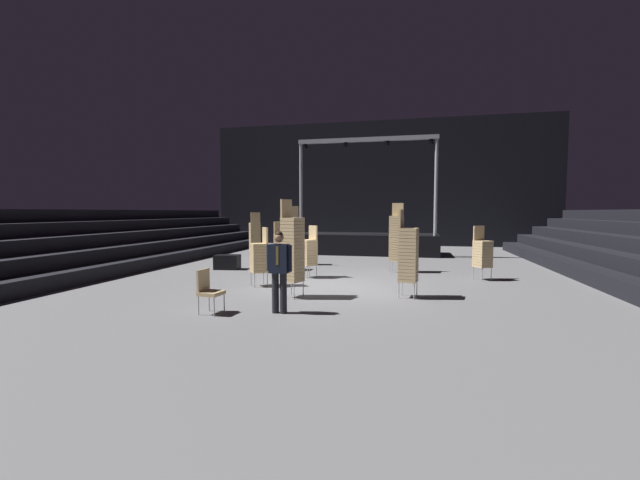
{
  "coord_description": "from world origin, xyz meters",
  "views": [
    {
      "loc": [
        2.2,
        -11.53,
        2.16
      ],
      "look_at": [
        -0.21,
        -0.95,
        1.4
      ],
      "focal_mm": 22.66,
      "sensor_mm": 36.0,
      "label": 1
    }
  ],
  "objects_px": {
    "chair_stack_mid_centre": "(396,238)",
    "equipment_road_case": "(227,262)",
    "chair_stack_mid_left": "(309,251)",
    "chair_stack_aisle_left": "(281,246)",
    "chair_stack_rear_centre": "(259,257)",
    "stage_riser": "(368,242)",
    "loose_chair_near_man": "(208,289)",
    "chair_stack_rear_right": "(292,249)",
    "chair_stack_rear_left": "(408,254)",
    "chair_stack_mid_right": "(294,236)",
    "chair_stack_front_right": "(255,236)",
    "man_with_tie": "(279,267)",
    "chair_stack_front_left": "(482,253)"
  },
  "relations": [
    {
      "from": "chair_stack_rear_centre",
      "to": "chair_stack_front_right",
      "type": "bearing_deg",
      "value": -14.49
    },
    {
      "from": "man_with_tie",
      "to": "chair_stack_front_right",
      "type": "bearing_deg",
      "value": -63.43
    },
    {
      "from": "chair_stack_rear_right",
      "to": "chair_stack_aisle_left",
      "type": "relative_size",
      "value": 1.38
    },
    {
      "from": "man_with_tie",
      "to": "chair_stack_rear_right",
      "type": "xyz_separation_m",
      "value": [
        -0.19,
        1.61,
        0.24
      ]
    },
    {
      "from": "chair_stack_mid_left",
      "to": "chair_stack_mid_right",
      "type": "height_order",
      "value": "chair_stack_mid_right"
    },
    {
      "from": "chair_stack_mid_left",
      "to": "equipment_road_case",
      "type": "distance_m",
      "value": 3.7
    },
    {
      "from": "chair_stack_rear_centre",
      "to": "chair_stack_front_left",
      "type": "bearing_deg",
      "value": -106.03
    },
    {
      "from": "chair_stack_mid_left",
      "to": "chair_stack_aisle_left",
      "type": "height_order",
      "value": "chair_stack_aisle_left"
    },
    {
      "from": "man_with_tie",
      "to": "chair_stack_mid_right",
      "type": "distance_m",
      "value": 7.93
    },
    {
      "from": "chair_stack_mid_centre",
      "to": "equipment_road_case",
      "type": "height_order",
      "value": "chair_stack_mid_centre"
    },
    {
      "from": "stage_riser",
      "to": "loose_chair_near_man",
      "type": "height_order",
      "value": "stage_riser"
    },
    {
      "from": "man_with_tie",
      "to": "chair_stack_aisle_left",
      "type": "bearing_deg",
      "value": -70.57
    },
    {
      "from": "chair_stack_mid_centre",
      "to": "chair_stack_mid_right",
      "type": "bearing_deg",
      "value": -5.34
    },
    {
      "from": "chair_stack_mid_centre",
      "to": "equipment_road_case",
      "type": "relative_size",
      "value": 2.75
    },
    {
      "from": "chair_stack_front_right",
      "to": "loose_chair_near_man",
      "type": "height_order",
      "value": "chair_stack_front_right"
    },
    {
      "from": "man_with_tie",
      "to": "chair_stack_rear_centre",
      "type": "relative_size",
      "value": 1.03
    },
    {
      "from": "chair_stack_mid_centre",
      "to": "chair_stack_rear_left",
      "type": "xyz_separation_m",
      "value": [
        0.45,
        -4.31,
        -0.13
      ]
    },
    {
      "from": "chair_stack_mid_left",
      "to": "chair_stack_rear_left",
      "type": "height_order",
      "value": "chair_stack_rear_left"
    },
    {
      "from": "stage_riser",
      "to": "chair_stack_aisle_left",
      "type": "xyz_separation_m",
      "value": [
        -2.52,
        -6.57,
        0.28
      ]
    },
    {
      "from": "equipment_road_case",
      "to": "loose_chair_near_man",
      "type": "relative_size",
      "value": 0.95
    },
    {
      "from": "chair_stack_rear_left",
      "to": "equipment_road_case",
      "type": "xyz_separation_m",
      "value": [
        -6.69,
        3.63,
        -0.84
      ]
    },
    {
      "from": "equipment_road_case",
      "to": "loose_chair_near_man",
      "type": "xyz_separation_m",
      "value": [
        2.58,
        -6.23,
        0.26
      ]
    },
    {
      "from": "chair_stack_front_right",
      "to": "equipment_road_case",
      "type": "height_order",
      "value": "chair_stack_front_right"
    },
    {
      "from": "equipment_road_case",
      "to": "chair_stack_rear_centre",
      "type": "bearing_deg",
      "value": -50.48
    },
    {
      "from": "chair_stack_front_right",
      "to": "stage_riser",
      "type": "bearing_deg",
      "value": 8.63
    },
    {
      "from": "chair_stack_rear_right",
      "to": "chair_stack_rear_centre",
      "type": "height_order",
      "value": "chair_stack_rear_right"
    },
    {
      "from": "chair_stack_front_left",
      "to": "chair_stack_aisle_left",
      "type": "distance_m",
      "value": 6.95
    },
    {
      "from": "loose_chair_near_man",
      "to": "equipment_road_case",
      "type": "bearing_deg",
      "value": -151.58
    },
    {
      "from": "chair_stack_aisle_left",
      "to": "chair_stack_mid_centre",
      "type": "bearing_deg",
      "value": 103.47
    },
    {
      "from": "chair_stack_front_left",
      "to": "chair_stack_mid_centre",
      "type": "bearing_deg",
      "value": -54.43
    },
    {
      "from": "man_with_tie",
      "to": "chair_stack_front_right",
      "type": "height_order",
      "value": "chair_stack_front_right"
    },
    {
      "from": "man_with_tie",
      "to": "chair_stack_rear_left",
      "type": "relative_size",
      "value": 0.79
    },
    {
      "from": "chair_stack_aisle_left",
      "to": "chair_stack_front_right",
      "type": "bearing_deg",
      "value": -132.55
    },
    {
      "from": "chair_stack_aisle_left",
      "to": "loose_chair_near_man",
      "type": "bearing_deg",
      "value": 12.72
    },
    {
      "from": "stage_riser",
      "to": "chair_stack_front_right",
      "type": "height_order",
      "value": "stage_riser"
    },
    {
      "from": "chair_stack_rear_right",
      "to": "stage_riser",
      "type": "bearing_deg",
      "value": -162.41
    },
    {
      "from": "equipment_road_case",
      "to": "man_with_tie",
      "type": "bearing_deg",
      "value": -55.47
    },
    {
      "from": "stage_riser",
      "to": "chair_stack_mid_right",
      "type": "relative_size",
      "value": 2.95
    },
    {
      "from": "chair_stack_front_right",
      "to": "chair_stack_rear_right",
      "type": "bearing_deg",
      "value": -94.25
    },
    {
      "from": "stage_riser",
      "to": "chair_stack_rear_centre",
      "type": "distance_m",
      "value": 10.05
    },
    {
      "from": "man_with_tie",
      "to": "chair_stack_rear_left",
      "type": "bearing_deg",
      "value": -138.39
    },
    {
      "from": "chair_stack_mid_centre",
      "to": "loose_chair_near_man",
      "type": "xyz_separation_m",
      "value": [
        -3.66,
        -6.91,
        -0.7
      ]
    },
    {
      "from": "equipment_road_case",
      "to": "chair_stack_rear_left",
      "type": "bearing_deg",
      "value": -28.52
    },
    {
      "from": "chair_stack_front_left",
      "to": "loose_chair_near_man",
      "type": "xyz_separation_m",
      "value": [
        -6.39,
        -5.84,
        -0.33
      ]
    },
    {
      "from": "chair_stack_mid_left",
      "to": "chair_stack_rear_centre",
      "type": "bearing_deg",
      "value": 99.34
    },
    {
      "from": "stage_riser",
      "to": "chair_stack_mid_right",
      "type": "height_order",
      "value": "stage_riser"
    },
    {
      "from": "loose_chair_near_man",
      "to": "chair_stack_rear_left",
      "type": "bearing_deg",
      "value": 128.22
    },
    {
      "from": "loose_chair_near_man",
      "to": "chair_stack_aisle_left",
      "type": "bearing_deg",
      "value": -169.39
    },
    {
      "from": "chair_stack_mid_right",
      "to": "chair_stack_rear_right",
      "type": "relative_size",
      "value": 0.97
    },
    {
      "from": "chair_stack_mid_right",
      "to": "equipment_road_case",
      "type": "distance_m",
      "value": 2.92
    }
  ]
}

